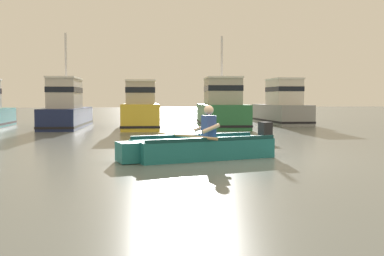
{
  "coord_description": "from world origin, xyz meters",
  "views": [
    {
      "loc": [
        -2.52,
        -10.02,
        1.34
      ],
      "look_at": [
        -0.16,
        1.76,
        0.55
      ],
      "focal_mm": 42.04,
      "sensor_mm": 36.0,
      "label": 1
    }
  ],
  "objects_px": {
    "moored_boat_grey": "(282,107)",
    "rowboat_with_person": "(200,147)",
    "moored_boat_navy": "(67,109)",
    "moored_boat_yellow": "(141,110)",
    "moored_boat_green": "(222,109)"
  },
  "relations": [
    {
      "from": "moored_boat_yellow",
      "to": "moored_boat_green",
      "type": "height_order",
      "value": "moored_boat_green"
    },
    {
      "from": "moored_boat_navy",
      "to": "moored_boat_grey",
      "type": "distance_m",
      "value": 11.02
    },
    {
      "from": "moored_boat_green",
      "to": "moored_boat_grey",
      "type": "distance_m",
      "value": 4.4
    },
    {
      "from": "moored_boat_grey",
      "to": "moored_boat_navy",
      "type": "bearing_deg",
      "value": -174.29
    },
    {
      "from": "rowboat_with_person",
      "to": "moored_boat_yellow",
      "type": "relative_size",
      "value": 0.62
    },
    {
      "from": "moored_boat_yellow",
      "to": "rowboat_with_person",
      "type": "bearing_deg",
      "value": -87.89
    },
    {
      "from": "moored_boat_green",
      "to": "moored_boat_yellow",
      "type": "bearing_deg",
      "value": 175.27
    },
    {
      "from": "moored_boat_navy",
      "to": "moored_boat_grey",
      "type": "bearing_deg",
      "value": 5.71
    },
    {
      "from": "rowboat_with_person",
      "to": "moored_boat_navy",
      "type": "distance_m",
      "value": 12.2
    },
    {
      "from": "moored_boat_yellow",
      "to": "moored_boat_grey",
      "type": "relative_size",
      "value": 1.14
    },
    {
      "from": "rowboat_with_person",
      "to": "moored_boat_grey",
      "type": "distance_m",
      "value": 14.62
    },
    {
      "from": "moored_boat_navy",
      "to": "moored_boat_yellow",
      "type": "relative_size",
      "value": 1.0
    },
    {
      "from": "moored_boat_navy",
      "to": "moored_boat_green",
      "type": "relative_size",
      "value": 1.03
    },
    {
      "from": "moored_boat_navy",
      "to": "moored_boat_green",
      "type": "xyz_separation_m",
      "value": [
        7.09,
        -1.0,
        0.02
      ]
    },
    {
      "from": "moored_boat_grey",
      "to": "rowboat_with_person",
      "type": "bearing_deg",
      "value": -119.66
    }
  ]
}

